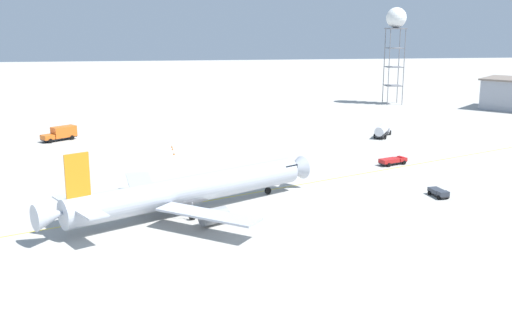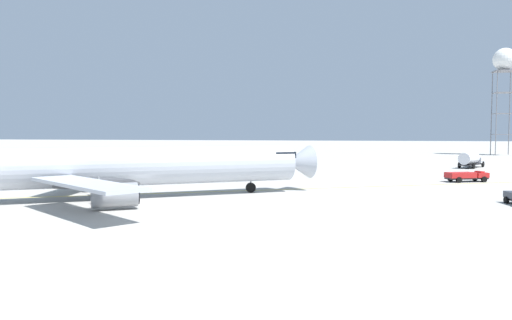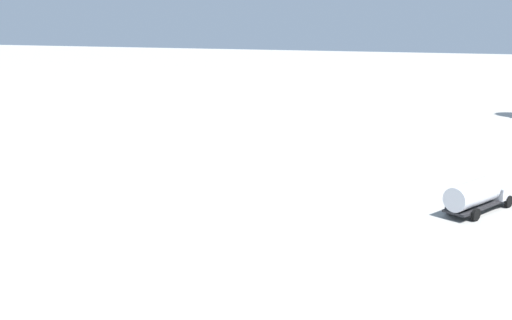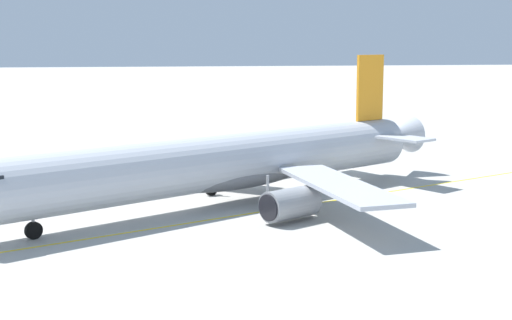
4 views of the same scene
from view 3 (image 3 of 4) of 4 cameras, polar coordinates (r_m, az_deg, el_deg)
fuel_tanker_truck at (r=56.12m, az=20.23°, el=-3.09°), size 8.43×6.17×2.87m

